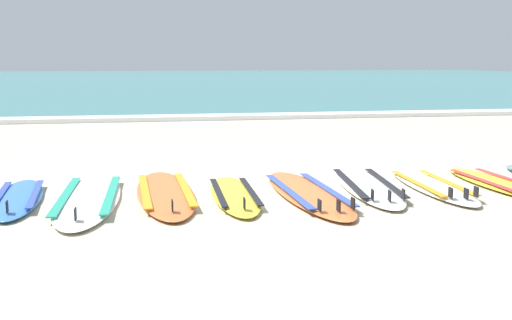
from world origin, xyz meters
name	(u,v)px	position (x,y,z in m)	size (l,w,h in m)	color
ground_plane	(295,184)	(0.00, 0.00, 0.00)	(80.00, 80.00, 0.00)	#C1B599
sea	(173,79)	(0.00, 37.60, 0.05)	(80.00, 60.00, 0.10)	teal
wave_foam_strip	(219,117)	(0.00, 7.96, 0.06)	(80.00, 0.73, 0.11)	white
surfboard_1	(18,198)	(-3.11, -0.32, 0.04)	(0.66, 1.99, 0.18)	#3875CC
surfboard_2	(89,198)	(-2.37, -0.46, 0.04)	(0.68, 2.60, 0.18)	white
surfboard_3	(165,193)	(-1.56, -0.35, 0.04)	(0.72, 2.48, 0.18)	orange
surfboard_4	(235,195)	(-0.82, -0.59, 0.04)	(0.52, 1.96, 0.18)	yellow
surfboard_5	(308,193)	(-0.01, -0.63, 0.04)	(0.72, 2.48, 0.18)	orange
surfboard_6	(367,186)	(0.78, -0.39, 0.04)	(0.86, 2.38, 0.18)	silver
surfboard_7	(432,186)	(1.52, -0.54, 0.04)	(0.59, 2.07, 0.18)	silver
surfboard_8	(497,183)	(2.34, -0.54, 0.04)	(0.54, 1.98, 0.18)	yellow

